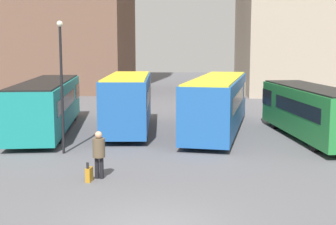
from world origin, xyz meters
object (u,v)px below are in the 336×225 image
bus_2 (218,102)px  traveler (99,151)px  suitcase (89,174)px  lamp_post_1 (61,77)px  bus_3 (311,110)px  bus_1 (128,101)px  bus_0 (47,103)px

bus_2 → traveler: size_ratio=7.02×
suitcase → lamp_post_1: (-2.21, 4.50, 3.30)m
lamp_post_1 → bus_3: bearing=19.7°
bus_1 → bus_3: size_ratio=0.87×
bus_1 → bus_3: 10.35m
bus_1 → suitcase: bus_1 is taller
traveler → lamp_post_1: 5.39m
bus_3 → bus_2: bearing=60.4°
bus_2 → bus_3: bearing=-102.7°
bus_0 → bus_2: 10.12m
traveler → bus_2: bearing=-19.8°
bus_2 → lamp_post_1: (-7.50, -6.43, 1.83)m
bus_0 → traveler: size_ratio=6.97×
bus_1 → suitcase: size_ratio=12.22×
bus_1 → lamp_post_1: (-2.20, -6.10, 1.78)m
bus_0 → bus_1: bus_1 is taller
bus_2 → suitcase: (-5.29, -10.92, -1.47)m
bus_1 → lamp_post_1: bearing=156.2°
suitcase → traveler: bearing=-28.9°
bus_2 → suitcase: bearing=163.5°
suitcase → bus_0: bearing=30.4°
traveler → suitcase: traveler is taller
bus_0 → traveler: (5.12, -10.05, -0.54)m
bus_0 → bus_1: 4.81m
traveler → suitcase: (-0.29, -0.43, -0.81)m
bus_1 → bus_3: bus_1 is taller
bus_3 → traveler: size_ratio=5.86×
bus_1 → lamp_post_1: lamp_post_1 is taller
bus_3 → traveler: 13.06m
bus_2 → bus_3: size_ratio=1.20×
bus_1 → suitcase: bearing=176.1°
traveler → lamp_post_1: bearing=37.3°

